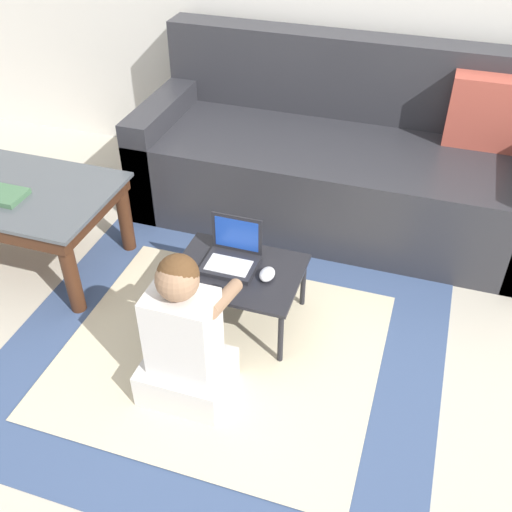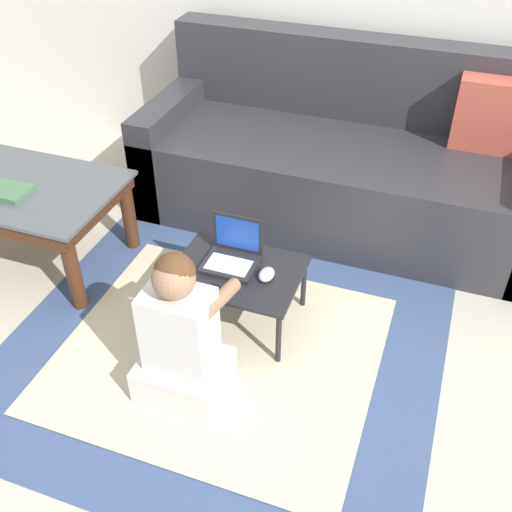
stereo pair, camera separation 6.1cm
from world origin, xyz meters
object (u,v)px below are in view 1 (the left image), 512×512
Objects in this scene: person_seated at (184,339)px; laptop_desk at (238,276)px; computer_mouse at (267,274)px; coffee_table at (1,196)px; book_on_table at (4,195)px; laptop at (232,257)px; couch at (341,162)px.

laptop_desk is at bearing 82.98° from person_seated.
computer_mouse is 0.48m from person_seated.
book_on_table reaches higher than coffee_table.
laptop reaches higher than coffee_table.
laptop_desk is 0.45m from person_seated.
couch reaches higher than book_on_table.
coffee_table is at bearing 176.12° from laptop_desk.
coffee_table is at bearing 140.08° from book_on_table.
book_on_table is at bearing -39.92° from coffee_table.
couch is at bearing 32.64° from coffee_table.
coffee_table is 4.91× the size of laptop.
couch is 1.03m from laptop.
coffee_table reaches higher than laptop_desk.
couch is 1.73m from book_on_table.
coffee_table is 5.85× the size of book_on_table.
book_on_table is at bearing -177.82° from laptop.
computer_mouse is 0.14× the size of person_seated.
couch is at bearing 77.07° from laptop_desk.
book_on_table reaches higher than laptop_desk.
computer_mouse is (0.17, -0.04, -0.02)m from laptop.
laptop is (-0.28, -0.99, 0.01)m from couch.
person_seated reaches higher than laptop.
book_on_table is (-1.08, 0.44, 0.16)m from person_seated.
laptop is 1.11m from book_on_table.
couch is 1.89× the size of coffee_table.
book_on_table is (-1.38, -1.04, 0.13)m from couch.
person_seated is at bearing -22.24° from book_on_table.
coffee_table is at bearing 177.84° from laptop.
laptop is (-0.04, 0.04, 0.06)m from laptop_desk.
laptop_desk is 0.81× the size of person_seated.
couch is 1.06m from laptop_desk.
computer_mouse is at bearing -13.98° from laptop.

